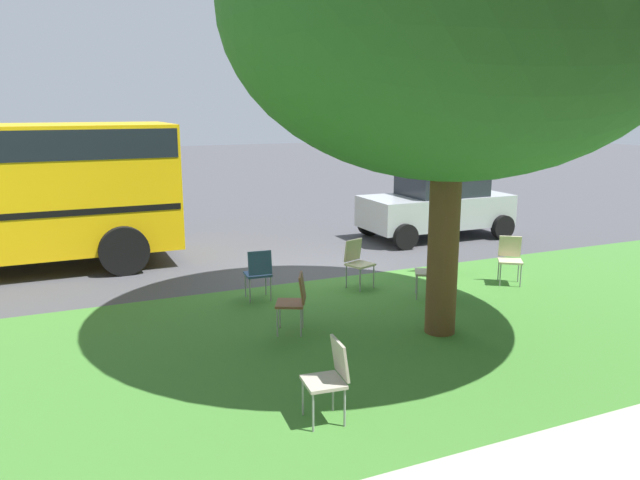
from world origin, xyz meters
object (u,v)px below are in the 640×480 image
chair_1 (259,271)px  parked_car (437,204)px  chair_2 (431,268)px  chair_6 (330,374)px  street_tree (454,6)px  chair_3 (295,298)px  chair_5 (510,256)px  chair_4 (357,260)px  chair_0 (441,248)px

chair_1 → parked_car: 6.49m
chair_2 → chair_6: size_ratio=1.00×
street_tree → parked_car: size_ratio=1.84×
chair_1 → chair_6: size_ratio=1.00×
chair_3 → chair_6: 2.60m
chair_6 → parked_car: 9.64m
chair_3 → chair_5: size_ratio=1.00×
chair_1 → street_tree: bearing=127.8°
chair_1 → chair_3: size_ratio=1.00×
chair_3 → street_tree: bearing=156.5°
street_tree → parked_car: (-3.76, -5.59, -3.68)m
chair_3 → chair_4: bearing=-138.3°
chair_3 → chair_4: size_ratio=1.00×
chair_2 → chair_5: (-1.82, -0.14, 0.00)m
chair_2 → chair_5: same height
chair_0 → chair_4: same height
chair_1 → chair_2: 2.95m
chair_3 → chair_6: (0.61, 2.53, 0.00)m
street_tree → chair_0: bearing=-124.8°
street_tree → chair_2: street_tree is taller
chair_0 → chair_3: same height
street_tree → chair_3: bearing=-23.5°
chair_6 → chair_4: bearing=-120.6°
chair_2 → chair_3: same height
street_tree → parked_car: bearing=-123.9°
chair_3 → chair_0: bearing=-154.0°
chair_3 → parked_car: parked_car is taller
chair_3 → chair_4: (-1.87, -1.67, 0.00)m
chair_3 → chair_4: same height
street_tree → chair_2: bearing=-119.3°
chair_0 → chair_1: size_ratio=1.00×
chair_6 → chair_0: bearing=-135.2°
chair_4 → chair_5: size_ratio=1.00×
chair_0 → chair_1: (3.81, 0.20, 0.00)m
chair_1 → chair_4: same height
chair_4 → chair_1: bearing=0.1°
chair_0 → chair_5: (-0.77, 1.10, 0.00)m
street_tree → chair_0: (-1.88, -2.70, -4.00)m
chair_6 → parked_car: size_ratio=0.24×
chair_1 → chair_2: same height
street_tree → chair_0: 5.18m
chair_4 → chair_5: 2.86m
chair_2 → chair_4: same height
chair_0 → chair_2: size_ratio=1.00×
chair_5 → parked_car: bearing=-105.7°
chair_5 → chair_6: (5.19, 3.29, 0.00)m
street_tree → chair_3: (1.94, -0.84, -4.00)m
chair_2 → chair_4: bearing=-49.7°
chair_1 → chair_2: size_ratio=1.00×
chair_4 → chair_5: bearing=161.5°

